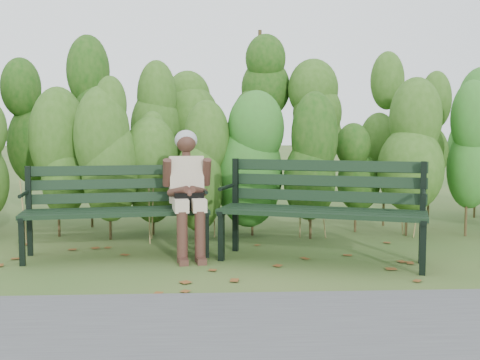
{
  "coord_description": "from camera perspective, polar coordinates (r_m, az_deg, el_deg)",
  "views": [
    {
      "loc": [
        -0.27,
        -5.05,
        1.23
      ],
      "look_at": [
        0.0,
        0.35,
        0.75
      ],
      "focal_mm": 42.0,
      "sensor_mm": 36.0,
      "label": 1
    }
  ],
  "objects": [
    {
      "name": "ground",
      "position": [
        5.21,
        0.2,
        -8.59
      ],
      "size": [
        80.0,
        80.0,
        0.0
      ],
      "primitive_type": "plane",
      "color": "#2F541E"
    },
    {
      "name": "hedge_band",
      "position": [
        6.92,
        -0.64,
        5.31
      ],
      "size": [
        11.04,
        1.67,
        2.42
      ],
      "color": "#47381E",
      "rests_on": "ground"
    },
    {
      "name": "leaf_litter",
      "position": [
        5.24,
        -0.07,
        -8.47
      ],
      "size": [
        5.91,
        2.2,
        0.01
      ],
      "color": "brown",
      "rests_on": "ground"
    },
    {
      "name": "bench_left",
      "position": [
        5.66,
        -12.4,
        -2.25
      ],
      "size": [
        1.83,
        0.83,
        0.88
      ],
      "color": "black",
      "rests_on": "ground"
    },
    {
      "name": "bench_right",
      "position": [
        5.37,
        8.4,
        -2.18
      ],
      "size": [
        1.99,
        1.22,
        0.95
      ],
      "color": "black",
      "rests_on": "ground"
    },
    {
      "name": "seated_woman",
      "position": [
        5.49,
        -5.35,
        -0.46
      ],
      "size": [
        0.5,
        0.73,
        1.23
      ],
      "color": "beige",
      "rests_on": "ground"
    }
  ]
}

